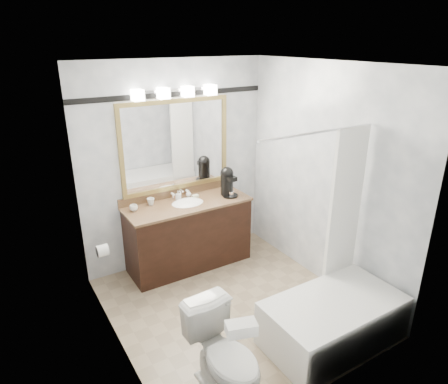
{
  "coord_description": "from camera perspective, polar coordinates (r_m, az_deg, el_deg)",
  "views": [
    {
      "loc": [
        -1.94,
        -3.0,
        2.71
      ],
      "look_at": [
        0.11,
        0.35,
        1.19
      ],
      "focal_mm": 32.0,
      "sensor_mm": 36.0,
      "label": 1
    }
  ],
  "objects": [
    {
      "name": "cup_left",
      "position": [
        4.69,
        -12.78,
        -2.23
      ],
      "size": [
        0.1,
        0.1,
        0.07
      ],
      "primitive_type": "imported",
      "rotation": [
        0.0,
        0.0,
        -0.06
      ],
      "color": "white",
      "rests_on": "vanity"
    },
    {
      "name": "soap_bottle_b",
      "position": [
        5.0,
        -5.08,
        -0.18
      ],
      "size": [
        0.08,
        0.08,
        0.09
      ],
      "primitive_type": "imported",
      "rotation": [
        0.0,
        0.0,
        -0.29
      ],
      "color": "white",
      "rests_on": "vanity"
    },
    {
      "name": "coffee_maker",
      "position": [
        4.97,
        0.48,
        1.58
      ],
      "size": [
        0.19,
        0.24,
        0.37
      ],
      "rotation": [
        0.0,
        0.0,
        0.15
      ],
      "color": "black",
      "rests_on": "vanity"
    },
    {
      "name": "accent_stripe",
      "position": [
        4.75,
        -7.28,
        13.68
      ],
      "size": [
        2.4,
        0.01,
        0.06
      ],
      "primitive_type": "cube",
      "color": "black",
      "rests_on": "room"
    },
    {
      "name": "tissue_box",
      "position": [
        2.97,
        2.48,
        -18.86
      ],
      "size": [
        0.25,
        0.18,
        0.09
      ],
      "primitive_type": "cube",
      "rotation": [
        0.0,
        0.0,
        -0.31
      ],
      "color": "white",
      "rests_on": "toilet"
    },
    {
      "name": "mirror",
      "position": [
        4.85,
        -6.9,
        6.62
      ],
      "size": [
        1.4,
        0.04,
        1.1
      ],
      "color": "#A88E4C",
      "rests_on": "room"
    },
    {
      "name": "soap_bar",
      "position": [
        4.99,
        -4.12,
        -0.56
      ],
      "size": [
        0.08,
        0.05,
        0.03
      ],
      "primitive_type": "cube",
      "rotation": [
        0.0,
        0.0,
        0.04
      ],
      "color": "beige",
      "rests_on": "vanity"
    },
    {
      "name": "soap_bottle_a",
      "position": [
        4.91,
        -6.56,
        -0.47
      ],
      "size": [
        0.07,
        0.07,
        0.11
      ],
      "primitive_type": "imported",
      "rotation": [
        0.0,
        0.0,
        0.41
      ],
      "color": "white",
      "rests_on": "vanity"
    },
    {
      "name": "toilet",
      "position": [
        3.38,
        0.22,
        -22.37
      ],
      "size": [
        0.45,
        0.75,
        0.75
      ],
      "primitive_type": "imported",
      "rotation": [
        0.0,
        0.0,
        0.05
      ],
      "color": "white",
      "rests_on": "ground"
    },
    {
      "name": "tp_roll",
      "position": [
        4.25,
        -16.98,
        -8.01
      ],
      "size": [
        0.11,
        0.12,
        0.12
      ],
      "primitive_type": "cylinder",
      "rotation": [
        0.0,
        1.57,
        0.0
      ],
      "color": "white",
      "rests_on": "room"
    },
    {
      "name": "bathtub",
      "position": [
        4.06,
        15.34,
        -16.4
      ],
      "size": [
        1.3,
        0.75,
        1.96
      ],
      "color": "white",
      "rests_on": "ground"
    },
    {
      "name": "cup_right",
      "position": [
        4.81,
        -10.43,
        -1.35
      ],
      "size": [
        0.12,
        0.12,
        0.08
      ],
      "primitive_type": "imported",
      "rotation": [
        0.0,
        0.0,
        0.37
      ],
      "color": "white",
      "rests_on": "vanity"
    },
    {
      "name": "vanity_light_bar",
      "position": [
        4.68,
        -6.96,
        14.0
      ],
      "size": [
        1.02,
        0.14,
        0.12
      ],
      "color": "silver",
      "rests_on": "room"
    },
    {
      "name": "room",
      "position": [
        3.85,
        1.34,
        -1.03
      ],
      "size": [
        2.42,
        2.62,
        2.52
      ],
      "color": "gray",
      "rests_on": "ground"
    },
    {
      "name": "vanity",
      "position": [
        5.0,
        -5.08,
        -5.84
      ],
      "size": [
        1.53,
        0.58,
        0.97
      ],
      "color": "black",
      "rests_on": "ground"
    }
  ]
}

